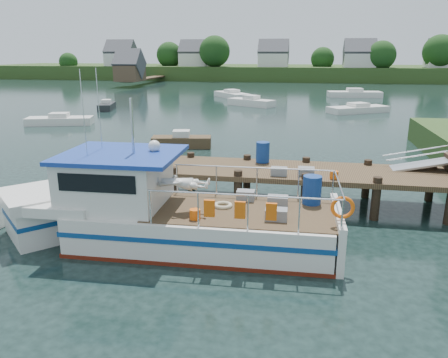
% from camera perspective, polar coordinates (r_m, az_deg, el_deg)
% --- Properties ---
extents(ground_plane, '(160.00, 160.00, 0.00)m').
position_cam_1_polar(ground_plane, '(17.92, 4.02, -2.83)').
color(ground_plane, black).
extents(far_shore, '(140.00, 42.55, 9.22)m').
position_cam_1_polar(far_shore, '(99.29, 9.63, 13.89)').
color(far_shore, '#2E481D').
rests_on(far_shore, ground).
extents(dock, '(16.60, 3.00, 4.78)m').
position_cam_1_polar(dock, '(17.86, 25.44, 3.02)').
color(dock, '#493622').
rests_on(dock, ground).
extents(lobster_boat, '(11.39, 3.54, 5.41)m').
position_cam_1_polar(lobster_boat, '(13.89, -8.30, -4.43)').
color(lobster_boat, silver).
rests_on(lobster_boat, ground).
extents(moored_rowboat, '(3.89, 1.93, 1.08)m').
position_cam_1_polar(moored_rowboat, '(27.97, -5.56, 4.96)').
color(moored_rowboat, '#493622').
rests_on(moored_rowboat, ground).
extents(moored_far, '(7.21, 3.16, 1.19)m').
position_cam_1_polar(moored_far, '(62.13, 16.67, 10.62)').
color(moored_far, silver).
rests_on(moored_far, ground).
extents(moored_a, '(5.59, 3.18, 0.98)m').
position_cam_1_polar(moored_a, '(39.23, -20.67, 7.20)').
color(moored_a, silver).
rests_on(moored_a, ground).
extents(moored_b, '(5.65, 4.31, 1.20)m').
position_cam_1_polar(moored_b, '(49.72, 3.58, 10.01)').
color(moored_b, silver).
rests_on(moored_b, ground).
extents(moored_c, '(6.39, 5.03, 0.98)m').
position_cam_1_polar(moored_c, '(46.17, 17.11, 8.74)').
color(moored_c, silver).
rests_on(moored_c, ground).
extents(moored_d, '(5.63, 6.43, 1.09)m').
position_cam_1_polar(moored_d, '(58.77, 1.03, 10.96)').
color(moored_d, silver).
rests_on(moored_d, ground).
extents(moored_e, '(2.24, 4.05, 1.06)m').
position_cam_1_polar(moored_e, '(48.02, -15.05, 9.20)').
color(moored_e, black).
rests_on(moored_e, ground).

